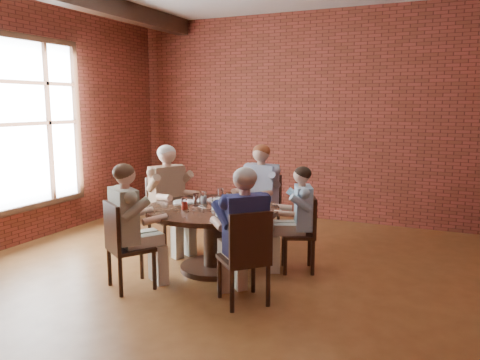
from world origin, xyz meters
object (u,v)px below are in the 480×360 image
at_px(chair_a, 304,230).
at_px(chair_b, 263,207).
at_px(dining_table, 213,226).
at_px(chair_d, 123,242).
at_px(chair_e, 247,254).
at_px(smartphone, 228,215).
at_px(diner_e, 243,236).
at_px(diner_a, 298,219).
at_px(diner_c, 170,199).
at_px(diner_b, 260,196).
at_px(diner_d, 130,227).
at_px(chair_c, 166,211).

distance_m(chair_a, chair_b, 1.16).
bearing_deg(dining_table, chair_a, 23.21).
relative_size(chair_d, chair_e, 0.99).
bearing_deg(smartphone, diner_e, -53.57).
distance_m(diner_a, chair_b, 1.14).
relative_size(diner_c, chair_e, 1.48).
height_order(chair_d, diner_e, diner_e).
relative_size(dining_table, diner_e, 1.15).
xyz_separation_m(diner_c, chair_d, (0.27, -1.31, -0.19)).
height_order(diner_b, smartphone, diner_b).
relative_size(diner_b, smartphone, 9.52).
xyz_separation_m(diner_b, diner_e, (0.56, -1.81, -0.02)).
bearing_deg(diner_b, chair_e, -65.41).
xyz_separation_m(diner_d, chair_e, (1.28, 0.09, -0.15)).
height_order(chair_a, diner_b, diner_b).
bearing_deg(chair_e, chair_b, -118.00).
xyz_separation_m(diner_b, diner_d, (-0.66, -1.96, -0.03)).
height_order(chair_c, chair_e, chair_c).
bearing_deg(diner_a, chair_a, 90.00).
xyz_separation_m(diner_a, chair_d, (-1.48, -1.28, -0.10)).
relative_size(diner_a, diner_d, 0.92).
bearing_deg(diner_d, chair_a, -107.55).
xyz_separation_m(chair_a, smartphone, (-0.63, -0.71, 0.28)).
bearing_deg(diner_a, chair_c, -115.49).
xyz_separation_m(chair_d, diner_e, (1.26, 0.22, 0.16)).
xyz_separation_m(chair_c, chair_d, (0.36, -1.36, -0.02)).
bearing_deg(chair_d, diner_c, -45.34).
bearing_deg(chair_a, diner_e, -37.75).
distance_m(chair_a, diner_b, 1.13).
bearing_deg(diner_a, diner_d, -73.05).
distance_m(dining_table, diner_b, 1.15).
height_order(diner_a, diner_d, diner_d).
height_order(chair_e, smartphone, chair_e).
distance_m(diner_a, diner_b, 1.08).
bearing_deg(smartphone, chair_d, -153.07).
relative_size(diner_b, chair_d, 1.48).
height_order(chair_a, diner_e, diner_e).
bearing_deg(chair_e, diner_c, -81.23).
distance_m(dining_table, diner_c, 0.97).
bearing_deg(chair_b, smartphone, -76.11).
bearing_deg(diner_b, chair_b, 90.00).
xyz_separation_m(diner_e, smartphone, (-0.35, 0.38, 0.09)).
bearing_deg(diner_c, smartphone, -94.89).
xyz_separation_m(chair_e, diner_e, (-0.06, 0.06, 0.16)).
height_order(dining_table, diner_e, diner_e).
relative_size(diner_a, diner_c, 0.88).
relative_size(diner_a, chair_e, 1.30).
height_order(chair_b, diner_b, diner_b).
bearing_deg(chair_b, diner_b, -90.00).
height_order(diner_d, chair_e, diner_d).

